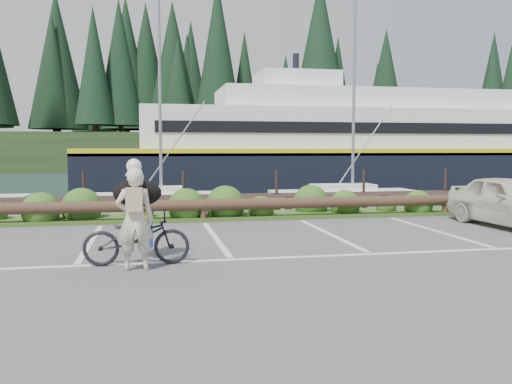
# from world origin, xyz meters

# --- Properties ---
(ground) EXTENTS (72.00, 72.00, 0.00)m
(ground) POSITION_xyz_m (0.00, 0.00, 0.00)
(ground) COLOR #4C4D4E
(harbor_backdrop) EXTENTS (170.00, 160.00, 30.00)m
(harbor_backdrop) POSITION_xyz_m (0.39, 78.47, -0.00)
(harbor_backdrop) COLOR #1B3742
(harbor_backdrop) RESTS_ON ground
(vegetation_strip) EXTENTS (34.00, 1.60, 0.10)m
(vegetation_strip) POSITION_xyz_m (0.00, 5.30, 0.05)
(vegetation_strip) COLOR #3D5B21
(vegetation_strip) RESTS_ON ground
(log_rail) EXTENTS (32.00, 0.30, 0.60)m
(log_rail) POSITION_xyz_m (0.00, 4.60, 0.00)
(log_rail) COLOR #443021
(log_rail) RESTS_ON ground
(bicycle) EXTENTS (1.76, 0.65, 0.92)m
(bicycle) POSITION_xyz_m (-1.61, -0.48, 0.46)
(bicycle) COLOR black
(bicycle) RESTS_ON ground
(cyclist) EXTENTS (0.61, 0.41, 1.64)m
(cyclist) POSITION_xyz_m (-1.62, -0.89, 0.82)
(cyclist) COLOR beige
(cyclist) RESTS_ON ground
(dog) EXTENTS (0.43, 0.85, 0.49)m
(dog) POSITION_xyz_m (-1.60, 0.08, 1.16)
(dog) COLOR black
(dog) RESTS_ON bicycle
(parked_car) EXTENTS (1.65, 3.81, 1.28)m
(parked_car) POSITION_xyz_m (7.36, 2.15, 0.64)
(parked_car) COLOR beige
(parked_car) RESTS_ON ground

